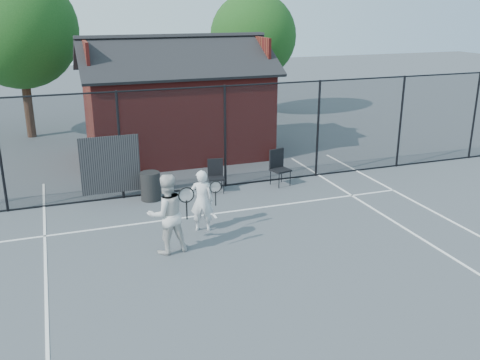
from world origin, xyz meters
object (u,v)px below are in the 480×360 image
object	(u,v)px
chair_left	(216,177)
waste_bin	(150,186)
chair_right	(281,168)
player_front	(202,201)
clubhouse	(176,110)
player_back	(167,214)

from	to	relation	value
chair_left	waste_bin	bearing A→B (deg)	-170.97
chair_right	waste_bin	world-z (taller)	chair_right
player_front	chair_right	bearing A→B (deg)	38.00
clubhouse	chair_left	world-z (taller)	clubhouse
player_back	waste_bin	distance (m)	3.40
waste_bin	player_front	bearing A→B (deg)	-72.67
player_front	chair_left	distance (m)	2.74
player_front	chair_left	xyz separation A→B (m)	(1.12, 2.48, -0.29)
clubhouse	player_back	distance (m)	8.05
chair_left	player_front	bearing A→B (deg)	-105.25
clubhouse	waste_bin	world-z (taller)	clubhouse
chair_right	player_front	bearing A→B (deg)	-155.81
clubhouse	chair_left	size ratio (longest dim) A/B	7.04
player_back	waste_bin	xyz separation A→B (m)	(0.25, 3.36, -0.49)
player_front	chair_left	size ratio (longest dim) A/B	1.63
chair_left	chair_right	xyz separation A→B (m)	(1.98, -0.06, 0.06)
player_front	chair_left	world-z (taller)	player_front
chair_right	chair_left	bearing A→B (deg)	164.33
clubhouse	chair_left	xyz separation A→B (m)	(0.09, -4.40, -1.15)
waste_bin	chair_left	bearing A→B (deg)	0.00
clubhouse	player_front	bearing A→B (deg)	-98.49
player_front	chair_right	xyz separation A→B (m)	(3.10, 2.42, -0.23)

